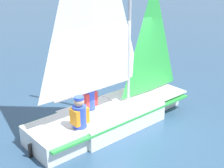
# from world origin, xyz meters

# --- Properties ---
(ground_plane) EXTENTS (260.00, 260.00, 0.00)m
(ground_plane) POSITION_xyz_m (0.00, 0.00, 0.00)
(ground_plane) COLOR #2D4C6B
(sailboat_main) EXTENTS (4.41, 1.71, 5.62)m
(sailboat_main) POSITION_xyz_m (0.04, -0.00, 0.78)
(sailboat_main) COLOR white
(sailboat_main) RESTS_ON ground_plane
(sailor_helm) EXTENTS (0.36, 0.32, 1.16)m
(sailor_helm) POSITION_xyz_m (0.46, -0.32, 0.62)
(sailor_helm) COLOR black
(sailor_helm) RESTS_ON ground_plane
(sailor_crew) EXTENTS (0.36, 0.32, 1.16)m
(sailor_crew) POSITION_xyz_m (1.19, 0.22, 0.63)
(sailor_crew) COLOR black
(sailor_crew) RESTS_ON ground_plane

